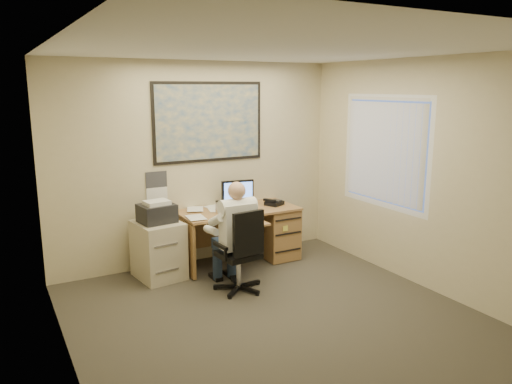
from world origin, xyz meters
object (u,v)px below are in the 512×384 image
desk (259,228)px  person (237,236)px  office_chair (240,268)px  filing_cabinet (158,245)px

desk → person: size_ratio=1.23×
desk → office_chair: 1.20m
filing_cabinet → desk: bearing=-6.6°
desk → filing_cabinet: bearing=-178.9°
person → office_chair: bearing=-93.9°
desk → person: (-0.76, -0.84, 0.21)m
desk → person: bearing=-132.3°
desk → office_chair: size_ratio=1.60×
desk → filing_cabinet: desk is taller
desk → person: 1.15m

